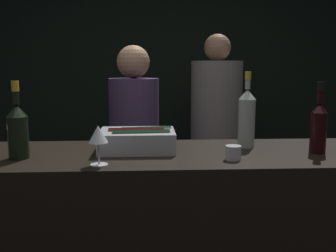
% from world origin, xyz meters
% --- Properties ---
extents(wall_back_chalkboard, '(6.40, 0.06, 2.80)m').
position_xyz_m(wall_back_chalkboard, '(0.00, 2.36, 1.40)').
color(wall_back_chalkboard, black).
rests_on(wall_back_chalkboard, ground_plane).
extents(ice_bin_with_bottles, '(0.35, 0.26, 0.11)m').
position_xyz_m(ice_bin_with_bottles, '(-0.14, 0.35, 1.15)').
color(ice_bin_with_bottles, '#B7BABF').
rests_on(ice_bin_with_bottles, bar_counter).
extents(wine_glass, '(0.08, 0.08, 0.16)m').
position_xyz_m(wine_glass, '(-0.29, 0.09, 1.22)').
color(wine_glass, silver).
rests_on(wine_glass, bar_counter).
extents(candle_votive, '(0.07, 0.07, 0.06)m').
position_xyz_m(candle_votive, '(0.27, 0.15, 1.12)').
color(candle_votive, silver).
rests_on(candle_votive, bar_counter).
extents(champagne_bottle, '(0.09, 0.09, 0.34)m').
position_xyz_m(champagne_bottle, '(-0.65, 0.23, 1.22)').
color(champagne_bottle, black).
rests_on(champagne_bottle, bar_counter).
extents(rose_wine_bottle, '(0.08, 0.08, 0.37)m').
position_xyz_m(rose_wine_bottle, '(0.39, 0.41, 1.25)').
color(rose_wine_bottle, '#9EA899').
rests_on(rose_wine_bottle, bar_counter).
extents(red_wine_bottle_black_foil, '(0.07, 0.07, 0.33)m').
position_xyz_m(red_wine_bottle_black_foil, '(0.69, 0.26, 1.23)').
color(red_wine_bottle_black_foil, black).
rests_on(red_wine_bottle_black_foil, bar_counter).
extents(person_in_hoodie, '(0.41, 0.41, 1.74)m').
position_xyz_m(person_in_hoodie, '(0.46, 1.58, 0.96)').
color(person_in_hoodie, black).
rests_on(person_in_hoodie, ground_plane).
extents(person_blond_tee, '(0.32, 0.32, 1.62)m').
position_xyz_m(person_blond_tee, '(-0.19, 1.04, 0.91)').
color(person_blond_tee, black).
rests_on(person_blond_tee, ground_plane).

